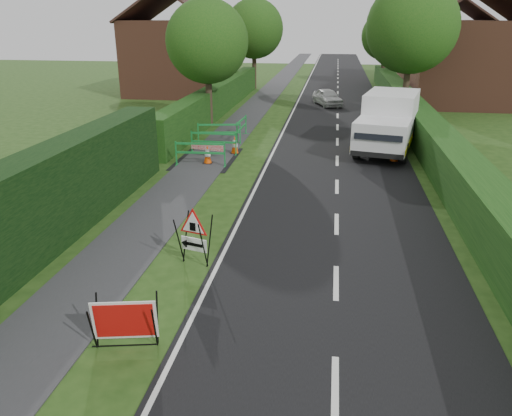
{
  "coord_description": "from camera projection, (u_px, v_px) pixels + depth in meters",
  "views": [
    {
      "loc": [
        2.23,
        -9.14,
        5.63
      ],
      "look_at": [
        0.46,
        2.3,
        1.22
      ],
      "focal_mm": 35.0,
      "sensor_mm": 36.0,
      "label": 1
    }
  ],
  "objects": [
    {
      "name": "traffic_cone_2",
      "position": [
        390.0,
        133.0,
        24.39
      ],
      "size": [
        0.38,
        0.38,
        0.79
      ],
      "color": "black",
      "rests_on": "ground"
    },
    {
      "name": "road_surface",
      "position": [
        338.0,
        89.0,
        42.73
      ],
      "size": [
        6.0,
        90.0,
        0.02
      ],
      "primitive_type": "cube",
      "color": "black",
      "rests_on": "ground"
    },
    {
      "name": "traffic_cone_1",
      "position": [
        390.0,
        141.0,
        22.71
      ],
      "size": [
        0.38,
        0.38,
        0.79
      ],
      "color": "black",
      "rests_on": "ground"
    },
    {
      "name": "hedge_east",
      "position": [
        419.0,
        140.0,
        24.61
      ],
      "size": [
        1.2,
        50.0,
        1.5
      ],
      "primitive_type": "cube",
      "color": "#14380F",
      "rests_on": "ground"
    },
    {
      "name": "ped_barrier_3",
      "position": [
        242.0,
        126.0,
        24.79
      ],
      "size": [
        0.44,
        2.07,
        1.0
      ],
      "rotation": [
        0.0,
        0.0,
        1.53
      ],
      "color": "#167E33",
      "rests_on": "ground"
    },
    {
      "name": "hedge_west_near",
      "position": [
        7.0,
        280.0,
        11.48
      ],
      "size": [
        1.1,
        18.0,
        2.5
      ],
      "primitive_type": "cube",
      "color": "black",
      "rests_on": "ground"
    },
    {
      "name": "ground",
      "position": [
        219.0,
        297.0,
        10.76
      ],
      "size": [
        120.0,
        120.0,
        0.0
      ],
      "primitive_type": "plane",
      "color": "#1F3F12",
      "rests_on": "ground"
    },
    {
      "name": "works_van",
      "position": [
        388.0,
        121.0,
        22.23
      ],
      "size": [
        3.29,
        5.87,
        2.53
      ],
      "rotation": [
        0.0,
        0.0,
        -0.22
      ],
      "color": "silver",
      "rests_on": "ground"
    },
    {
      "name": "ped_barrier_2",
      "position": [
        219.0,
        131.0,
        23.72
      ],
      "size": [
        2.09,
        0.7,
        1.0
      ],
      "rotation": [
        0.0,
        0.0,
        0.17
      ],
      "color": "#167E33",
      "rests_on": "ground"
    },
    {
      "name": "tree_nw",
      "position": [
        207.0,
        42.0,
        26.45
      ],
      "size": [
        4.4,
        4.4,
        6.7
      ],
      "color": "#2D2116",
      "rests_on": "ground"
    },
    {
      "name": "house_west",
      "position": [
        178.0,
        56.0,
        38.87
      ],
      "size": [
        7.5,
        7.4,
        7.88
      ],
      "color": "brown",
      "rests_on": "ground"
    },
    {
      "name": "hatchback_car",
      "position": [
        328.0,
        97.0,
        34.31
      ],
      "size": [
        2.43,
        3.55,
        1.12
      ],
      "primitive_type": "imported",
      "rotation": [
        0.0,
        0.0,
        0.37
      ],
      "color": "silver",
      "rests_on": "ground"
    },
    {
      "name": "triangle_sign",
      "position": [
        192.0,
        232.0,
        11.88
      ],
      "size": [
        1.04,
        1.04,
        1.24
      ],
      "rotation": [
        0.0,
        0.0,
        -0.27
      ],
      "color": "black",
      "rests_on": "ground"
    },
    {
      "name": "redwhite_plank",
      "position": [
        208.0,
        157.0,
        21.59
      ],
      "size": [
        1.48,
        0.33,
        0.25
      ],
      "primitive_type": "cube",
      "rotation": [
        0.0,
        0.0,
        -0.2
      ],
      "color": "red",
      "rests_on": "ground"
    },
    {
      "name": "ped_barrier_1",
      "position": [
        214.0,
        140.0,
        21.9
      ],
      "size": [
        2.07,
        0.39,
        1.0
      ],
      "rotation": [
        0.0,
        0.0,
        -0.02
      ],
      "color": "#167E33",
      "rests_on": "ground"
    },
    {
      "name": "tree_fe",
      "position": [
        386.0,
        36.0,
        43.44
      ],
      "size": [
        4.2,
        4.2,
        6.33
      ],
      "color": "#2D2116",
      "rests_on": "ground"
    },
    {
      "name": "house_east_a",
      "position": [
        466.0,
        61.0,
        34.02
      ],
      "size": [
        7.5,
        7.4,
        7.88
      ],
      "color": "brown",
      "rests_on": "ground"
    },
    {
      "name": "traffic_cone_3",
      "position": [
        207.0,
        154.0,
        20.54
      ],
      "size": [
        0.38,
        0.38,
        0.79
      ],
      "color": "black",
      "rests_on": "ground"
    },
    {
      "name": "house_east_b",
      "position": [
        442.0,
        50.0,
        46.81
      ],
      "size": [
        7.5,
        7.4,
        7.88
      ],
      "color": "brown",
      "rests_on": "ground"
    },
    {
      "name": "traffic_cone_4",
      "position": [
        235.0,
        145.0,
        22.05
      ],
      "size": [
        0.38,
        0.38,
        0.79
      ],
      "color": "black",
      "rests_on": "ground"
    },
    {
      "name": "ped_barrier_0",
      "position": [
        200.0,
        151.0,
        20.12
      ],
      "size": [
        2.08,
        0.45,
        1.0
      ],
      "rotation": [
        0.0,
        0.0,
        0.05
      ],
      "color": "#167E33",
      "rests_on": "ground"
    },
    {
      "name": "red_rect_sign",
      "position": [
        125.0,
        321.0,
        8.93
      ],
      "size": [
        1.25,
        0.91,
        0.97
      ],
      "rotation": [
        0.0,
        0.0,
        0.21
      ],
      "color": "black",
      "rests_on": "ground"
    },
    {
      "name": "tree_ne",
      "position": [
        412.0,
        27.0,
        28.33
      ],
      "size": [
        5.2,
        5.2,
        7.79
      ],
      "color": "#2D2116",
      "rests_on": "ground"
    },
    {
      "name": "traffic_cone_0",
      "position": [
        395.0,
        153.0,
        20.81
      ],
      "size": [
        0.38,
        0.38,
        0.79
      ],
      "color": "black",
      "rests_on": "ground"
    },
    {
      "name": "tree_fw",
      "position": [
        254.0,
        29.0,
        41.1
      ],
      "size": [
        4.8,
        4.8,
        7.24
      ],
      "color": "#2D2116",
      "rests_on": "ground"
    },
    {
      "name": "footpath",
      "position": [
        274.0,
        87.0,
        43.52
      ],
      "size": [
        2.0,
        90.0,
        0.02
      ],
      "primitive_type": "cube",
      "color": "#2D2D30",
      "rests_on": "ground"
    },
    {
      "name": "hedge_west_far",
      "position": [
        219.0,
        113.0,
        31.8
      ],
      "size": [
        1.0,
        24.0,
        1.8
      ],
      "primitive_type": "cube",
      "color": "#14380F",
      "rests_on": "ground"
    }
  ]
}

